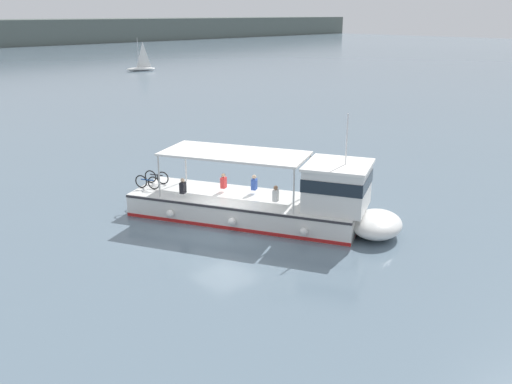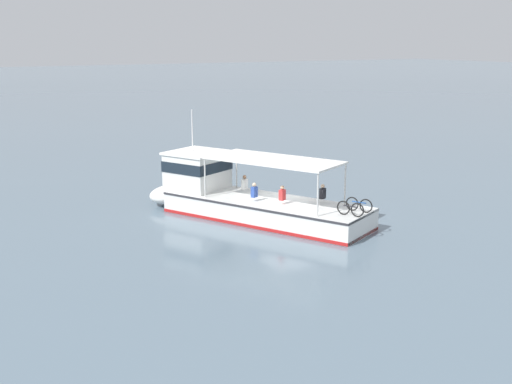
% 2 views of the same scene
% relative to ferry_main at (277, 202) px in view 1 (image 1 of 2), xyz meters
% --- Properties ---
extents(ground_plane, '(400.00, 400.00, 0.00)m').
position_rel_ferry_main_xyz_m(ground_plane, '(-2.18, 1.29, -1.02)').
color(ground_plane, slate).
extents(ferry_main, '(8.25, 12.80, 5.32)m').
position_rel_ferry_main_xyz_m(ferry_main, '(0.00, 0.00, 0.00)').
color(ferry_main, white).
rests_on(ferry_main, ground).
extents(sailboat_far_left, '(4.97, 3.14, 5.40)m').
position_rel_ferry_main_xyz_m(sailboat_far_left, '(34.57, 63.52, -0.47)').
color(sailboat_far_left, white).
rests_on(sailboat_far_left, ground).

